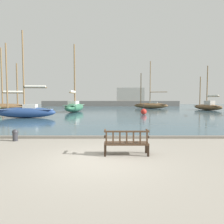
{
  "coord_description": "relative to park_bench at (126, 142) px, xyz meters",
  "views": [
    {
      "loc": [
        0.45,
        -6.48,
        2.0
      ],
      "look_at": [
        0.48,
        10.0,
        1.0
      ],
      "focal_mm": 32.0,
      "sensor_mm": 36.0,
      "label": 1
    }
  ],
  "objects": [
    {
      "name": "harbor_water",
      "position": [
        -0.96,
        43.33,
        -0.43
      ],
      "size": [
        100.0,
        80.0,
        0.08
      ],
      "primitive_type": "cube",
      "color": "#385666",
      "rests_on": "ground"
    },
    {
      "name": "mooring_bollard",
      "position": [
        -5.25,
        2.49,
        -0.15
      ],
      "size": [
        0.27,
        0.27,
        0.57
      ],
      "color": "#2D2D33",
      "rests_on": "ground"
    },
    {
      "name": "sailboat_mid_port",
      "position": [
        -6.55,
        24.9,
        0.49
      ],
      "size": [
        2.81,
        8.15,
        10.76
      ],
      "color": "#2D6647",
      "rests_on": "harbor_water"
    },
    {
      "name": "channel_buoy",
      "position": [
        3.64,
        18.95,
        -0.0
      ],
      "size": [
        0.76,
        0.76,
        1.46
      ],
      "color": "red",
      "rests_on": "harbor_water"
    },
    {
      "name": "sailboat_nearest_starboard",
      "position": [
        8.2,
        37.59,
        0.42
      ],
      "size": [
        7.72,
        3.76,
        10.5
      ],
      "color": "brown",
      "rests_on": "harbor_water"
    },
    {
      "name": "sailboat_outer_starboard",
      "position": [
        -21.07,
        30.75,
        0.58
      ],
      "size": [
        10.69,
        4.73,
        11.66
      ],
      "color": "brown",
      "rests_on": "harbor_water"
    },
    {
      "name": "sailboat_outer_port",
      "position": [
        -9.75,
        14.17,
        0.38
      ],
      "size": [
        6.35,
        1.91,
        9.19
      ],
      "color": "navy",
      "rests_on": "harbor_water"
    },
    {
      "name": "quay_edge_kerb",
      "position": [
        -0.96,
        3.18,
        -0.41
      ],
      "size": [
        40.0,
        0.3,
        0.12
      ],
      "primitive_type": "cube",
      "color": "slate",
      "rests_on": "ground"
    },
    {
      "name": "ground_plane",
      "position": [
        -0.96,
        -0.67,
        -0.47
      ],
      "size": [
        160.0,
        160.0,
        0.0
      ],
      "primitive_type": "plane",
      "color": "gray"
    },
    {
      "name": "park_bench",
      "position": [
        0.0,
        0.0,
        0.0
      ],
      "size": [
        1.6,
        0.52,
        0.92
      ],
      "color": "black",
      "rests_on": "ground"
    },
    {
      "name": "sailboat_mid_starboard",
      "position": [
        17.4,
        30.22,
        0.36
      ],
      "size": [
        3.25,
        7.82,
        8.28
      ],
      "color": "brown",
      "rests_on": "harbor_water"
    },
    {
      "name": "far_breakwater",
      "position": [
        0.71,
        52.86,
        1.15
      ],
      "size": [
        40.81,
        2.4,
        5.61
      ],
      "color": "#66605B",
      "rests_on": "ground"
    }
  ]
}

